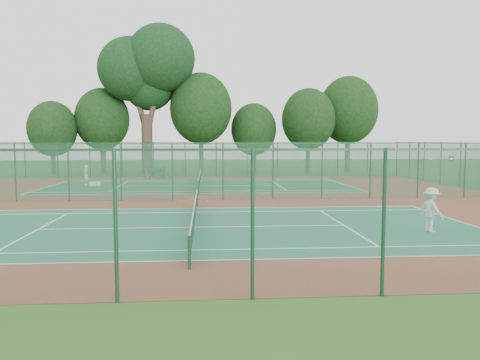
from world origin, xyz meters
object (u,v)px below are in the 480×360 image
object	(u,v)px
player_near	(431,210)
kit_bag	(94,184)
trash_bin	(148,173)
player_far	(86,175)
bench	(157,173)
big_tree	(147,69)

from	to	relation	value
player_near	kit_bag	distance (m)	27.11
player_near	trash_bin	xyz separation A→B (m)	(-14.55, 28.24, -0.44)
player_near	player_far	distance (m)	28.15
player_far	player_near	bearing A→B (deg)	18.66
player_near	bench	distance (m)	30.89
player_near	player_far	size ratio (longest dim) A/B	1.10
player_near	bench	size ratio (longest dim) A/B	1.03
big_tree	bench	bearing A→B (deg)	-76.46
trash_bin	bench	size ratio (longest dim) A/B	0.53
trash_bin	big_tree	size ratio (longest dim) A/B	0.06
trash_bin	player_far	bearing A→B (deg)	-120.04
player_near	big_tree	xyz separation A→B (m)	(-15.18, 33.93, 10.46)
trash_bin	big_tree	world-z (taller)	big_tree
player_near	player_far	world-z (taller)	player_near
player_near	kit_bag	world-z (taller)	player_near
player_far	kit_bag	bearing A→B (deg)	27.37
bench	big_tree	bearing A→B (deg)	94.08
trash_bin	bench	xyz separation A→B (m)	(0.87, -0.55, 0.07)
player_near	kit_bag	size ratio (longest dim) A/B	2.01
player_near	big_tree	size ratio (longest dim) A/B	0.11
player_far	big_tree	bearing A→B (deg)	141.64
trash_bin	bench	world-z (taller)	bench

